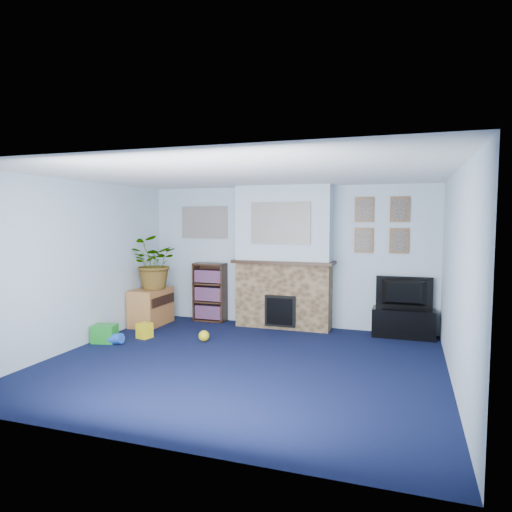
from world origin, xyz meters
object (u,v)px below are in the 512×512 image
(tv_stand, at_px, (403,323))
(television, at_px, (404,293))
(bookshelf, at_px, (210,293))
(sideboard, at_px, (151,305))

(tv_stand, bearing_deg, television, 90.00)
(bookshelf, bearing_deg, tv_stand, -1.31)
(tv_stand, distance_m, sideboard, 4.23)
(tv_stand, bearing_deg, sideboard, -172.68)
(television, height_order, sideboard, television)
(tv_stand, relative_size, sideboard, 1.15)
(television, bearing_deg, bookshelf, -2.49)
(tv_stand, distance_m, bookshelf, 3.35)
(bookshelf, bearing_deg, television, -0.97)
(tv_stand, xyz_separation_m, sideboard, (-4.19, -0.54, 0.12))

